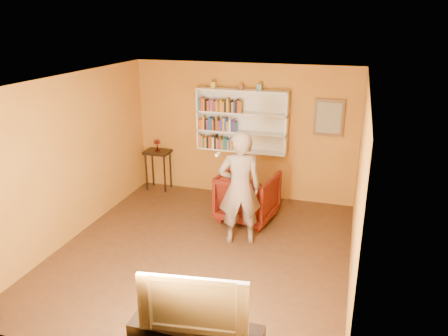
{
  "coord_description": "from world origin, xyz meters",
  "views": [
    {
      "loc": [
        2.11,
        -5.75,
        3.56
      ],
      "look_at": [
        0.12,
        0.75,
        1.17
      ],
      "focal_mm": 35.0,
      "sensor_mm": 36.0,
      "label": 1
    }
  ],
  "objects_px": {
    "ruby_lustre": "(157,143)",
    "television": "(195,299)",
    "armchair": "(248,196)",
    "console_table": "(158,157)",
    "person": "(240,188)",
    "bookshelf": "(243,121)"
  },
  "relations": [
    {
      "from": "ruby_lustre",
      "to": "television",
      "type": "bearing_deg",
      "value": -60.65
    },
    {
      "from": "television",
      "to": "armchair",
      "type": "bearing_deg",
      "value": 87.36
    },
    {
      "from": "console_table",
      "to": "person",
      "type": "distance_m",
      "value": 2.87
    },
    {
      "from": "ruby_lustre",
      "to": "armchair",
      "type": "xyz_separation_m",
      "value": [
        2.18,
        -0.88,
        -0.57
      ]
    },
    {
      "from": "console_table",
      "to": "armchair",
      "type": "xyz_separation_m",
      "value": [
        2.18,
        -0.88,
        -0.26
      ]
    },
    {
      "from": "person",
      "to": "television",
      "type": "bearing_deg",
      "value": 74.76
    },
    {
      "from": "bookshelf",
      "to": "armchair",
      "type": "xyz_separation_m",
      "value": [
        0.39,
        -1.04,
        -1.14
      ]
    },
    {
      "from": "ruby_lustre",
      "to": "person",
      "type": "relative_size",
      "value": 0.12
    },
    {
      "from": "ruby_lustre",
      "to": "television",
      "type": "distance_m",
      "value": 5.17
    },
    {
      "from": "television",
      "to": "bookshelf",
      "type": "bearing_deg",
      "value": 90.82
    },
    {
      "from": "ruby_lustre",
      "to": "armchair",
      "type": "distance_m",
      "value": 2.42
    },
    {
      "from": "person",
      "to": "television",
      "type": "xyz_separation_m",
      "value": [
        0.27,
        -2.76,
        -0.12
      ]
    },
    {
      "from": "ruby_lustre",
      "to": "bookshelf",
      "type": "bearing_deg",
      "value": 5.07
    },
    {
      "from": "armchair",
      "to": "person",
      "type": "height_order",
      "value": "person"
    },
    {
      "from": "armchair",
      "to": "ruby_lustre",
      "type": "bearing_deg",
      "value": -12.67
    },
    {
      "from": "ruby_lustre",
      "to": "person",
      "type": "distance_m",
      "value": 2.86
    },
    {
      "from": "person",
      "to": "television",
      "type": "distance_m",
      "value": 2.77
    },
    {
      "from": "ruby_lustre",
      "to": "armchair",
      "type": "relative_size",
      "value": 0.23
    },
    {
      "from": "ruby_lustre",
      "to": "person",
      "type": "height_order",
      "value": "person"
    },
    {
      "from": "person",
      "to": "television",
      "type": "height_order",
      "value": "person"
    },
    {
      "from": "console_table",
      "to": "television",
      "type": "bearing_deg",
      "value": -60.65
    },
    {
      "from": "person",
      "to": "armchair",
      "type": "bearing_deg",
      "value": -105.77
    }
  ]
}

